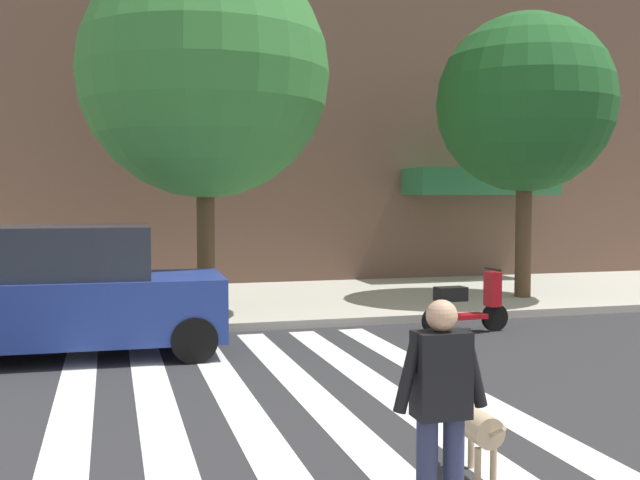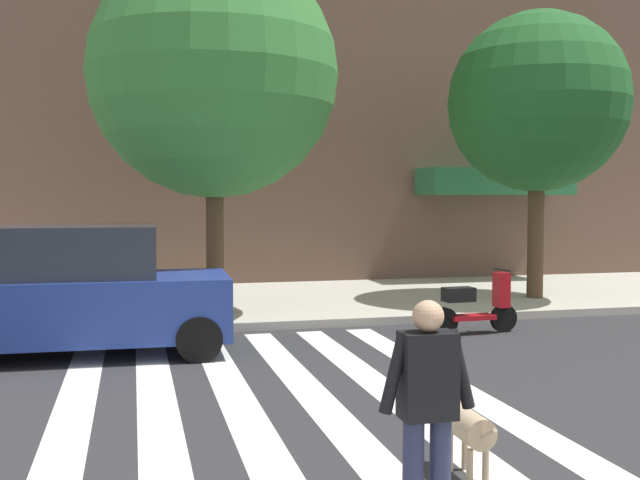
# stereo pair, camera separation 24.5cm
# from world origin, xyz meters

# --- Properties ---
(ground_plane) EXTENTS (160.00, 160.00, 0.00)m
(ground_plane) POSITION_xyz_m (0.00, 6.47, 0.00)
(ground_plane) COLOR #2B2B2D
(sidewalk_far) EXTENTS (80.00, 6.00, 0.15)m
(sidewalk_far) POSITION_xyz_m (0.00, 15.95, 0.07)
(sidewalk_far) COLOR #B7B2A3
(sidewalk_far) RESTS_ON ground_plane
(crosswalk_stripes) EXTENTS (4.95, 12.35, 0.01)m
(crosswalk_stripes) POSITION_xyz_m (-0.63, 6.47, 0.00)
(crosswalk_stripes) COLOR silver
(crosswalk_stripes) RESTS_ON ground_plane
(parked_car_behind_first) EXTENTS (4.32, 2.02, 1.92)m
(parked_car_behind_first) POSITION_xyz_m (-3.01, 11.59, 0.93)
(parked_car_behind_first) COLOR navy
(parked_car_behind_first) RESTS_ON ground_plane
(parked_scooter) EXTENTS (1.63, 0.50, 1.11)m
(parked_scooter) POSITION_xyz_m (3.43, 11.78, 0.48)
(parked_scooter) COLOR black
(parked_scooter) RESTS_ON ground_plane
(street_tree_nearest) EXTENTS (4.62, 4.62, 6.78)m
(street_tree_nearest) POSITION_xyz_m (-0.73, 14.14, 4.62)
(street_tree_nearest) COLOR #4C3823
(street_tree_nearest) RESTS_ON sidewalk_far
(street_tree_middle) EXTENTS (3.87, 3.87, 6.17)m
(street_tree_middle) POSITION_xyz_m (6.28, 14.70, 4.37)
(street_tree_middle) COLOR #4C3823
(street_tree_middle) RESTS_ON sidewalk_far
(pedestrian_dog_walker) EXTENTS (0.70, 0.24, 1.64)m
(pedestrian_dog_walker) POSITION_xyz_m (-0.27, 4.84, 0.93)
(pedestrian_dog_walker) COLOR #282D4C
(pedestrian_dog_walker) RESTS_ON ground_plane
(dog_on_leash) EXTENTS (0.26, 0.96, 0.65)m
(dog_on_leash) POSITION_xyz_m (0.45, 5.77, 0.44)
(dog_on_leash) COLOR tan
(dog_on_leash) RESTS_ON ground_plane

